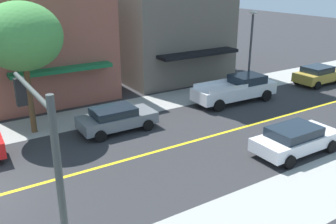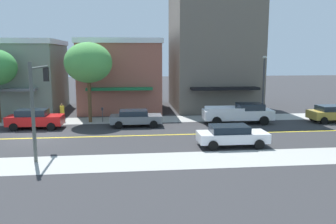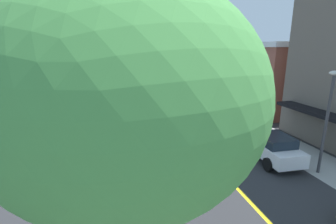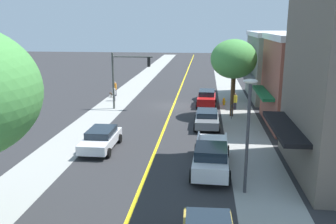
{
  "view_description": "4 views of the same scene",
  "coord_description": "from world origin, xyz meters",
  "px_view_note": "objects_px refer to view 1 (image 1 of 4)",
  "views": [
    {
      "loc": [
        14.26,
        -0.35,
        8.21
      ],
      "look_at": [
        -0.16,
        8.8,
        1.88
      ],
      "focal_mm": 39.55,
      "sensor_mm": 36.0,
      "label": 1
    },
    {
      "loc": [
        25.63,
        7.01,
        6.01
      ],
      "look_at": [
        -0.7,
        9.95,
        1.63
      ],
      "focal_mm": 37.47,
      "sensor_mm": 36.0,
      "label": 2
    },
    {
      "loc": [
        6.13,
        29.73,
        6.98
      ],
      "look_at": [
        1.59,
        11.26,
        2.02
      ],
      "focal_mm": 26.22,
      "sensor_mm": 36.0,
      "label": 3
    },
    {
      "loc": [
        -3.25,
        36.54,
        8.4
      ],
      "look_at": [
        -0.34,
        8.6,
        1.48
      ],
      "focal_mm": 38.59,
      "sensor_mm": 36.0,
      "label": 4
    }
  ],
  "objects_px": {
    "gold_sedan_left_curb": "(318,75)",
    "white_pickup_truck": "(236,89)",
    "street_lamp": "(251,41)",
    "street_tree_left_far": "(22,37)",
    "grey_sedan_left_curb": "(117,118)",
    "traffic_light_mast": "(44,146)",
    "white_sedan_right_curb": "(296,139)",
    "parking_meter": "(53,114)"
  },
  "relations": [
    {
      "from": "gold_sedan_left_curb",
      "to": "white_pickup_truck",
      "type": "height_order",
      "value": "white_pickup_truck"
    },
    {
      "from": "street_lamp",
      "to": "street_tree_left_far",
      "type": "bearing_deg",
      "value": -91.33
    },
    {
      "from": "white_pickup_truck",
      "to": "street_tree_left_far",
      "type": "bearing_deg",
      "value": 173.14
    },
    {
      "from": "grey_sedan_left_curb",
      "to": "street_lamp",
      "type": "bearing_deg",
      "value": 9.36
    },
    {
      "from": "traffic_light_mast",
      "to": "street_lamp",
      "type": "relative_size",
      "value": 0.96
    },
    {
      "from": "white_sedan_right_curb",
      "to": "grey_sedan_left_curb",
      "type": "bearing_deg",
      "value": 130.96
    },
    {
      "from": "street_tree_left_far",
      "to": "traffic_light_mast",
      "type": "relative_size",
      "value": 1.26
    },
    {
      "from": "parking_meter",
      "to": "grey_sedan_left_curb",
      "type": "relative_size",
      "value": 0.31
    },
    {
      "from": "street_lamp",
      "to": "white_sedan_right_curb",
      "type": "distance_m",
      "value": 11.12
    },
    {
      "from": "parking_meter",
      "to": "street_tree_left_far",
      "type": "bearing_deg",
      "value": -93.22
    },
    {
      "from": "gold_sedan_left_curb",
      "to": "white_pickup_truck",
      "type": "xyz_separation_m",
      "value": [
        -0.2,
        -8.49,
        0.13
      ]
    },
    {
      "from": "street_tree_left_far",
      "to": "white_pickup_truck",
      "type": "distance_m",
      "value": 13.93
    },
    {
      "from": "parking_meter",
      "to": "street_lamp",
      "type": "distance_m",
      "value": 14.98
    },
    {
      "from": "street_tree_left_far",
      "to": "parking_meter",
      "type": "relative_size",
      "value": 5.36
    },
    {
      "from": "street_lamp",
      "to": "white_pickup_truck",
      "type": "bearing_deg",
      "value": -58.26
    },
    {
      "from": "parking_meter",
      "to": "traffic_light_mast",
      "type": "xyz_separation_m",
      "value": [
        10.28,
        -2.89,
        2.88
      ]
    },
    {
      "from": "traffic_light_mast",
      "to": "gold_sedan_left_curb",
      "type": "relative_size",
      "value": 1.34
    },
    {
      "from": "white_sedan_right_curb",
      "to": "parking_meter",
      "type": "bearing_deg",
      "value": 134.29
    },
    {
      "from": "parking_meter",
      "to": "street_lamp",
      "type": "bearing_deg",
      "value": 88.81
    },
    {
      "from": "street_tree_left_far",
      "to": "traffic_light_mast",
      "type": "xyz_separation_m",
      "value": [
        10.34,
        -1.81,
        -1.51
      ]
    },
    {
      "from": "white_sedan_right_curb",
      "to": "grey_sedan_left_curb",
      "type": "relative_size",
      "value": 1.06
    },
    {
      "from": "white_sedan_right_curb",
      "to": "gold_sedan_left_curb",
      "type": "bearing_deg",
      "value": 32.84
    },
    {
      "from": "street_lamp",
      "to": "white_pickup_truck",
      "type": "xyz_separation_m",
      "value": [
        1.69,
        -2.73,
        -2.76
      ]
    },
    {
      "from": "white_sedan_right_curb",
      "to": "grey_sedan_left_curb",
      "type": "height_order",
      "value": "white_sedan_right_curb"
    },
    {
      "from": "traffic_light_mast",
      "to": "parking_meter",
      "type": "bearing_deg",
      "value": -15.71
    },
    {
      "from": "street_lamp",
      "to": "white_sedan_right_curb",
      "type": "relative_size",
      "value": 1.28
    },
    {
      "from": "gold_sedan_left_curb",
      "to": "grey_sedan_left_curb",
      "type": "xyz_separation_m",
      "value": [
        0.03,
        -17.58,
        -0.04
      ]
    },
    {
      "from": "traffic_light_mast",
      "to": "white_sedan_right_curb",
      "type": "xyz_separation_m",
      "value": [
        -0.84,
        11.96,
        -3.0
      ]
    },
    {
      "from": "grey_sedan_left_curb",
      "to": "gold_sedan_left_curb",
      "type": "bearing_deg",
      "value": 0.26
    },
    {
      "from": "traffic_light_mast",
      "to": "grey_sedan_left_curb",
      "type": "relative_size",
      "value": 1.3
    },
    {
      "from": "parking_meter",
      "to": "gold_sedan_left_curb",
      "type": "distance_m",
      "value": 20.6
    },
    {
      "from": "street_tree_left_far",
      "to": "gold_sedan_left_curb",
      "type": "height_order",
      "value": "street_tree_left_far"
    },
    {
      "from": "street_tree_left_far",
      "to": "street_lamp",
      "type": "relative_size",
      "value": 1.2
    },
    {
      "from": "street_tree_left_far",
      "to": "white_pickup_truck",
      "type": "height_order",
      "value": "street_tree_left_far"
    },
    {
      "from": "white_sedan_right_curb",
      "to": "white_pickup_truck",
      "type": "height_order",
      "value": "white_pickup_truck"
    },
    {
      "from": "traffic_light_mast",
      "to": "grey_sedan_left_curb",
      "type": "bearing_deg",
      "value": -35.71
    },
    {
      "from": "white_pickup_truck",
      "to": "gold_sedan_left_curb",
      "type": "bearing_deg",
      "value": 0.74
    },
    {
      "from": "street_tree_left_far",
      "to": "grey_sedan_left_curb",
      "type": "bearing_deg",
      "value": 60.21
    },
    {
      "from": "traffic_light_mast",
      "to": "gold_sedan_left_curb",
      "type": "bearing_deg",
      "value": -70.91
    },
    {
      "from": "street_tree_left_far",
      "to": "grey_sedan_left_curb",
      "type": "xyz_separation_m",
      "value": [
        2.28,
        3.98,
        -4.53
      ]
    },
    {
      "from": "street_tree_left_far",
      "to": "traffic_light_mast",
      "type": "distance_m",
      "value": 10.6
    },
    {
      "from": "street_tree_left_far",
      "to": "parking_meter",
      "type": "distance_m",
      "value": 4.53
    }
  ]
}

